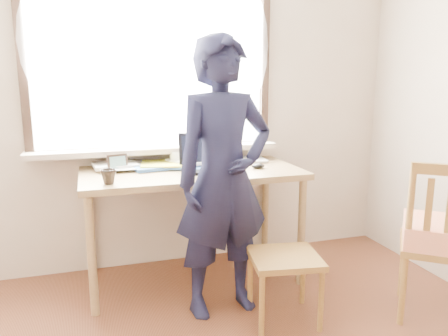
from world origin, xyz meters
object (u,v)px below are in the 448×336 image
object	(u,v)px
desk	(192,181)
person	(224,178)
side_chair	(443,237)
laptop	(206,161)
mug_dark	(109,177)
work_chair	(285,265)
mug_white	(179,158)

from	to	relation	value
desk	person	size ratio (longest dim) A/B	0.89
side_chair	person	world-z (taller)	person
desk	laptop	xyz separation A→B (m)	(0.10, -0.03, 0.14)
mug_dark	work_chair	world-z (taller)	mug_dark
laptop	person	world-z (taller)	person
mug_white	person	xyz separation A→B (m)	(0.14, -0.67, -0.01)
laptop	mug_dark	size ratio (longest dim) A/B	4.12
desk	mug_dark	size ratio (longest dim) A/B	15.76
desk	work_chair	bearing A→B (deg)	-61.01
work_chair	side_chair	bearing A→B (deg)	-15.91
person	laptop	bearing A→B (deg)	80.48
desk	work_chair	size ratio (longest dim) A/B	3.30
laptop	work_chair	size ratio (longest dim) A/B	0.86
mug_white	work_chair	bearing A→B (deg)	-63.78
laptop	mug_white	distance (m)	0.27
mug_white	desk	bearing A→B (deg)	-75.25
mug_white	person	size ratio (longest dim) A/B	0.08
work_chair	side_chair	xyz separation A→B (m)	(0.91, -0.26, 0.17)
side_chair	person	xyz separation A→B (m)	(-1.22, 0.50, 0.33)
laptop	work_chair	xyz separation A→B (m)	(0.30, -0.69, -0.53)
desk	mug_white	size ratio (longest dim) A/B	11.27
mug_white	mug_dark	world-z (taller)	mug_white
laptop	mug_dark	xyz separation A→B (m)	(-0.68, -0.22, -0.01)
desk	person	bearing A→B (deg)	-79.62
laptop	mug_dark	bearing A→B (deg)	-161.77
work_chair	person	bearing A→B (deg)	142.51
person	desk	bearing A→B (deg)	92.44
desk	laptop	world-z (taller)	laptop
laptop	mug_white	size ratio (longest dim) A/B	2.94
laptop	mug_white	xyz separation A→B (m)	(-0.15, 0.22, -0.01)
mug_white	mug_dark	size ratio (longest dim) A/B	1.40
desk	mug_white	bearing A→B (deg)	104.75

